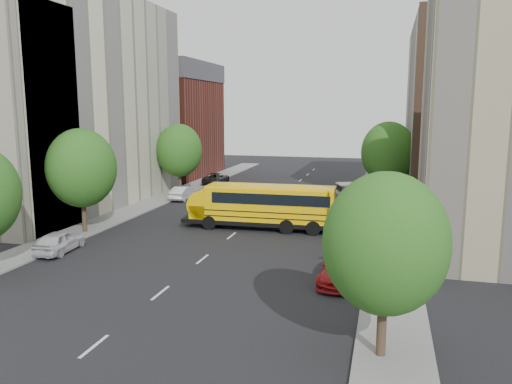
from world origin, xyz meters
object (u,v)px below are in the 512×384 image
at_px(street_tree_5, 388,147).
at_px(safari_truck, 359,196).
at_px(street_tree_4, 388,153).
at_px(street_tree_1, 81,168).
at_px(parked_car_4, 372,194).
at_px(street_tree_3, 385,244).
at_px(parked_car_1, 183,193).
at_px(street_tree_2, 179,150).
at_px(parked_car_3, 342,269).
at_px(parked_car_5, 372,180).
at_px(parked_car_0, 60,241).
at_px(parked_car_2, 216,178).
at_px(school_bus, 260,204).

bearing_deg(street_tree_5, safari_truck, -98.65).
distance_m(street_tree_4, street_tree_5, 12.01).
relative_size(street_tree_1, street_tree_4, 0.98).
relative_size(street_tree_4, parked_car_4, 2.02).
bearing_deg(street_tree_3, safari_truck, 95.04).
distance_m(street_tree_1, parked_car_1, 15.72).
bearing_deg(street_tree_4, parked_car_1, -171.75).
height_order(street_tree_2, parked_car_4, street_tree_2).
height_order(street_tree_5, parked_car_4, street_tree_5).
distance_m(street_tree_3, parked_car_3, 9.20).
distance_m(street_tree_3, safari_truck, 28.14).
height_order(street_tree_2, safari_truck, street_tree_2).
relative_size(street_tree_3, street_tree_4, 0.88).
relative_size(street_tree_2, street_tree_3, 1.08).
bearing_deg(parked_car_5, parked_car_0, -116.25).
bearing_deg(street_tree_2, parked_car_5, 29.66).
height_order(parked_car_2, parked_car_3, parked_car_3).
distance_m(parked_car_4, parked_car_5, 10.23).
height_order(street_tree_4, parked_car_0, street_tree_4).
bearing_deg(street_tree_3, parked_car_2, 117.30).
relative_size(street_tree_1, street_tree_3, 1.11).
relative_size(street_tree_5, parked_car_1, 1.77).
height_order(street_tree_3, school_bus, street_tree_3).
xyz_separation_m(street_tree_2, safari_truck, (19.54, -4.14, -3.48)).
bearing_deg(parked_car_4, street_tree_2, 178.40).
bearing_deg(parked_car_1, safari_truck, 176.46).
bearing_deg(parked_car_0, parked_car_4, -133.38).
bearing_deg(parked_car_4, street_tree_4, -48.08).
bearing_deg(parked_car_2, parked_car_4, 158.49).
height_order(safari_truck, parked_car_5, safari_truck).
relative_size(street_tree_3, parked_car_5, 1.53).
bearing_deg(school_bus, parked_car_3, -57.38).
height_order(street_tree_1, parked_car_5, street_tree_1).
xyz_separation_m(safari_truck, parked_car_0, (-18.14, -18.78, -0.61)).
xyz_separation_m(safari_truck, parked_car_4, (1.06, 5.44, -0.67)).
xyz_separation_m(street_tree_5, parked_car_1, (-20.38, -14.96, -4.01)).
distance_m(street_tree_2, school_bus, 18.39).
bearing_deg(street_tree_1, parked_car_2, 86.91).
distance_m(parked_car_2, parked_car_3, 36.74).
height_order(parked_car_1, parked_car_5, parked_car_5).
xyz_separation_m(safari_truck, parked_car_2, (-18.14, 12.06, -0.63)).
distance_m(street_tree_4, parked_car_0, 31.12).
height_order(street_tree_2, street_tree_3, street_tree_2).
bearing_deg(parked_car_4, street_tree_5, 77.34).
relative_size(street_tree_2, safari_truck, 1.23).
distance_m(street_tree_3, parked_car_2, 45.08).
relative_size(parked_car_3, parked_car_5, 1.09).
xyz_separation_m(street_tree_5, parked_car_4, (-1.40, -10.70, -4.02)).
xyz_separation_m(school_bus, parked_car_2, (-11.09, 21.11, -1.23)).
distance_m(street_tree_3, parked_car_1, 35.68).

